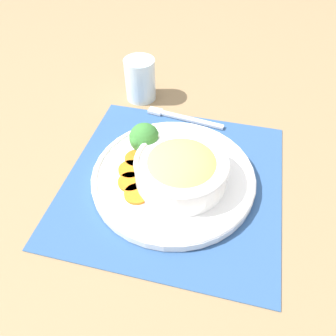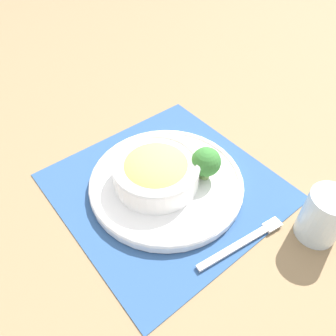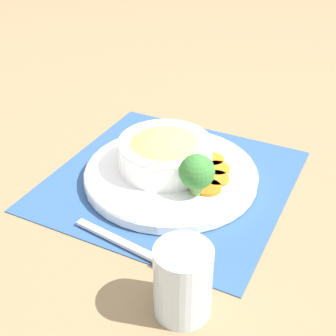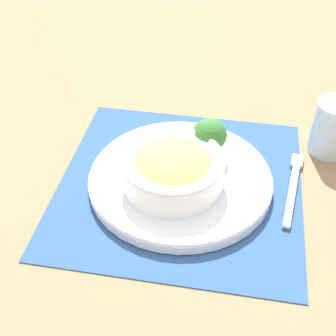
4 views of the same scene
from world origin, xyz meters
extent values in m
plane|color=#8C704C|center=(0.00, 0.00, 0.00)|extent=(4.00, 4.00, 0.00)
cube|color=#2D5184|center=(0.00, 0.00, 0.00)|extent=(0.44, 0.44, 0.00)
cylinder|color=white|center=(0.00, 0.00, 0.01)|extent=(0.31, 0.31, 0.02)
torus|color=white|center=(0.00, 0.00, 0.02)|extent=(0.31, 0.31, 0.01)
cylinder|color=white|center=(-0.01, -0.02, 0.04)|extent=(0.17, 0.17, 0.05)
torus|color=white|center=(-0.01, -0.02, 0.07)|extent=(0.17, 0.17, 0.01)
ellipsoid|color=#E0B75B|center=(-0.01, -0.02, 0.06)|extent=(0.14, 0.14, 0.05)
cylinder|color=#759E51|center=(0.04, 0.07, 0.03)|extent=(0.02, 0.02, 0.02)
sphere|color=#387A33|center=(0.04, 0.07, 0.06)|extent=(0.06, 0.06, 0.06)
sphere|color=#387A33|center=(0.02, 0.08, 0.07)|extent=(0.03, 0.03, 0.03)
sphere|color=#387A33|center=(0.05, 0.06, 0.07)|extent=(0.02, 0.02, 0.02)
cylinder|color=orange|center=(0.02, 0.08, 0.02)|extent=(0.05, 0.05, 0.01)
cylinder|color=orange|center=(-0.02, 0.08, 0.02)|extent=(0.05, 0.05, 0.01)
cylinder|color=orange|center=(-0.05, 0.07, 0.02)|extent=(0.05, 0.05, 0.01)
cylinder|color=orange|center=(-0.07, 0.05, 0.02)|extent=(0.05, 0.05, 0.01)
cylinder|color=silver|center=(0.25, 0.16, 0.05)|extent=(0.07, 0.07, 0.10)
cylinder|color=silver|center=(0.25, 0.16, 0.03)|extent=(0.06, 0.06, 0.06)
cube|color=silver|center=(0.19, 0.03, 0.01)|extent=(0.02, 0.18, 0.01)
cube|color=silver|center=(0.19, 0.10, 0.01)|extent=(0.02, 0.03, 0.01)
camera|label=1|loc=(-0.40, -0.12, 0.48)|focal=35.00mm
camera|label=2|loc=(0.36, -0.25, 0.51)|focal=35.00mm
camera|label=3|loc=(0.60, 0.35, 0.48)|focal=50.00mm
camera|label=4|loc=(0.12, -0.58, 0.55)|focal=50.00mm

